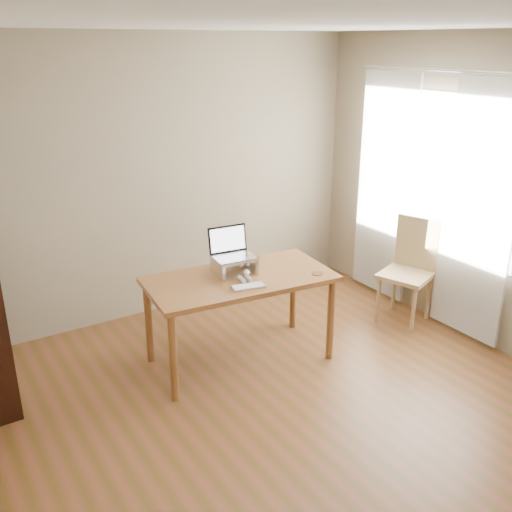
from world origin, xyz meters
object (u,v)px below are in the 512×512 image
(keyboard, at_px, (248,287))
(chair, at_px, (412,267))
(cat, at_px, (234,264))
(laptop, at_px, (231,249))
(desk, at_px, (240,287))

(keyboard, relative_size, chair, 0.28)
(keyboard, xyz_separation_m, chair, (1.80, 0.01, -0.23))
(cat, relative_size, chair, 0.50)
(laptop, distance_m, keyboard, 0.40)
(laptop, relative_size, cat, 0.71)
(chair, bearing_deg, keyboard, 160.31)
(cat, height_order, chair, chair)
(desk, distance_m, cat, 0.20)
(keyboard, height_order, cat, cat)
(desk, xyz_separation_m, laptop, (0.00, 0.14, 0.28))
(desk, relative_size, laptop, 4.44)
(desk, relative_size, chair, 1.58)
(desk, bearing_deg, laptop, 95.98)
(cat, distance_m, chair, 1.79)
(laptop, distance_m, cat, 0.12)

